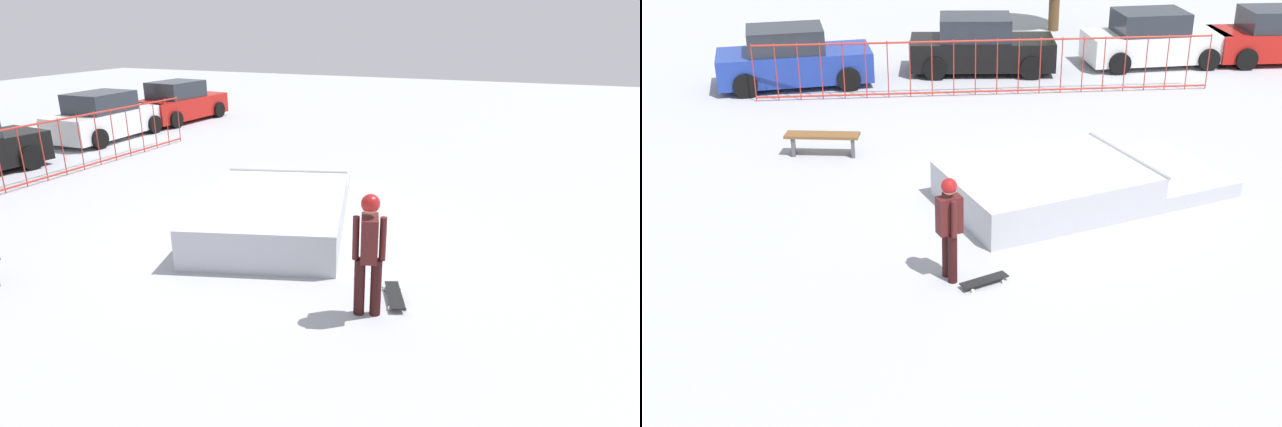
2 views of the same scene
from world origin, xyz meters
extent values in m
plane|color=#A8AAB2|center=(0.00, 0.00, 0.00)|extent=(60.00, 60.00, 0.00)
cube|color=#B0B3BB|center=(-0.09, -0.40, 0.35)|extent=(4.19, 3.51, 0.70)
cube|color=#B0B3BB|center=(2.50, 0.36, 0.15)|extent=(2.46, 3.00, 0.30)
cylinder|color=gray|center=(1.63, 0.10, 0.70)|extent=(0.81, 2.52, 0.08)
cylinder|color=black|center=(-2.23, -3.00, 0.41)|extent=(0.15, 0.15, 0.82)
cylinder|color=black|center=(-2.29, -2.79, 0.41)|extent=(0.15, 0.15, 0.82)
cube|color=#4C1919|center=(-2.26, -2.90, 1.12)|extent=(0.43, 0.32, 0.60)
cylinder|color=#4C1919|center=(-2.21, -3.07, 1.12)|extent=(0.09, 0.09, 0.60)
cylinder|color=#4C1919|center=(-2.31, -2.73, 1.12)|extent=(0.09, 0.09, 0.60)
sphere|color=tan|center=(-2.26, -2.90, 1.57)|extent=(0.22, 0.22, 0.22)
sphere|color=#A51919|center=(-2.26, -2.90, 1.60)|extent=(0.25, 0.25, 0.25)
cube|color=black|center=(-1.75, -3.16, 0.08)|extent=(0.82, 0.48, 0.02)
cylinder|color=silver|center=(-1.97, -3.37, 0.03)|extent=(0.06, 0.05, 0.06)
cylinder|color=silver|center=(-2.05, -3.16, 0.03)|extent=(0.06, 0.05, 0.06)
cylinder|color=silver|center=(-1.45, -3.17, 0.03)|extent=(0.06, 0.05, 0.06)
cylinder|color=silver|center=(-1.53, -2.95, 0.03)|extent=(0.06, 0.05, 0.06)
cylinder|color=#B22D23|center=(0.00, 6.52, 1.45)|extent=(11.96, 0.74, 0.05)
cylinder|color=#B22D23|center=(0.00, 6.52, 0.10)|extent=(11.96, 0.74, 0.05)
cylinder|color=#B22D23|center=(0.28, 6.51, 0.75)|extent=(0.03, 0.03, 1.50)
cylinder|color=#B22D23|center=(0.85, 6.47, 0.75)|extent=(0.03, 0.03, 1.50)
cylinder|color=#B22D23|center=(1.42, 6.44, 0.75)|extent=(0.03, 0.03, 1.50)
cylinder|color=#B22D23|center=(1.99, 6.41, 0.75)|extent=(0.03, 0.03, 1.50)
cylinder|color=#B22D23|center=(2.56, 6.38, 0.75)|extent=(0.03, 0.03, 1.50)
cylinder|color=#B22D23|center=(3.13, 6.34, 0.75)|extent=(0.03, 0.03, 1.50)
cylinder|color=#B22D23|center=(3.70, 6.31, 0.75)|extent=(0.03, 0.03, 1.50)
cylinder|color=#B22D23|center=(4.27, 6.28, 0.75)|extent=(0.03, 0.03, 1.50)
cylinder|color=#B22D23|center=(4.84, 6.24, 0.75)|extent=(0.03, 0.03, 1.50)
cylinder|color=#B22D23|center=(5.41, 6.21, 0.75)|extent=(0.03, 0.03, 1.50)
cylinder|color=#B22D23|center=(5.98, 6.18, 0.75)|extent=(0.03, 0.03, 1.50)
cylinder|color=black|center=(1.50, 7.75, 0.32)|extent=(0.66, 0.30, 0.64)
cube|color=white|center=(5.45, 8.75, 0.56)|extent=(4.12, 1.75, 0.80)
cube|color=#262B33|center=(5.25, 8.74, 1.28)|extent=(2.02, 1.52, 0.64)
cylinder|color=black|center=(6.79, 9.61, 0.32)|extent=(0.64, 0.23, 0.64)
cylinder|color=black|center=(6.81, 7.91, 0.32)|extent=(0.64, 0.23, 0.64)
cylinder|color=black|center=(4.09, 9.58, 0.32)|extent=(0.64, 0.23, 0.64)
cylinder|color=black|center=(4.11, 7.88, 0.32)|extent=(0.64, 0.23, 0.64)
cube|color=red|center=(9.32, 8.53, 0.56)|extent=(4.21, 1.98, 0.80)
cube|color=#262B33|center=(9.12, 8.54, 1.28)|extent=(2.10, 1.64, 0.64)
cylinder|color=black|center=(10.72, 9.28, 0.32)|extent=(0.65, 0.26, 0.64)
cylinder|color=black|center=(10.60, 7.58, 0.32)|extent=(0.65, 0.26, 0.64)
cylinder|color=black|center=(8.03, 9.47, 0.32)|extent=(0.65, 0.26, 0.64)
cylinder|color=black|center=(7.91, 7.77, 0.32)|extent=(0.65, 0.26, 0.64)
camera|label=1|loc=(-8.19, -4.58, 3.74)|focal=28.83mm
camera|label=2|loc=(-3.73, -13.99, 6.53)|focal=45.73mm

